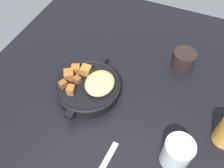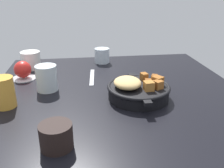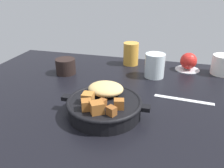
# 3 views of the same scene
# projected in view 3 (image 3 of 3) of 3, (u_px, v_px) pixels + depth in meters

# --- Properties ---
(ground_plane) EXTENTS (1.10, 0.91, 0.02)m
(ground_plane) POSITION_uv_depth(u_px,v_px,m) (101.00, 106.00, 0.71)
(ground_plane) COLOR black
(cast_iron_skillet) EXTENTS (0.26, 0.21, 0.08)m
(cast_iron_skillet) POSITION_uv_depth(u_px,v_px,m) (104.00, 104.00, 0.63)
(cast_iron_skillet) COLOR black
(cast_iron_skillet) RESTS_ON ground_plane
(saucer_plate) EXTENTS (0.10, 0.10, 0.01)m
(saucer_plate) POSITION_uv_depth(u_px,v_px,m) (187.00, 69.00, 0.96)
(saucer_plate) COLOR #B7BABF
(saucer_plate) RESTS_ON ground_plane
(red_apple) EXTENTS (0.07, 0.07, 0.07)m
(red_apple) POSITION_uv_depth(u_px,v_px,m) (188.00, 61.00, 0.94)
(red_apple) COLOR red
(red_apple) RESTS_ON saucer_plate
(butter_knife) EXTENTS (0.19, 0.03, 0.00)m
(butter_knife) POSITION_uv_depth(u_px,v_px,m) (184.00, 100.00, 0.72)
(butter_knife) COLOR silver
(butter_knife) RESTS_ON ground_plane
(juice_glass_amber) EXTENTS (0.07, 0.07, 0.10)m
(juice_glass_amber) POSITION_uv_depth(u_px,v_px,m) (131.00, 54.00, 1.01)
(juice_glass_amber) COLOR gold
(juice_glass_amber) RESTS_ON ground_plane
(water_glass_tall) EXTENTS (0.08, 0.08, 0.09)m
(water_glass_tall) POSITION_uv_depth(u_px,v_px,m) (155.00, 65.00, 0.88)
(water_glass_tall) COLOR silver
(water_glass_tall) RESTS_ON ground_plane
(ceramic_mug_white) EXTENTS (0.09, 0.09, 0.08)m
(ceramic_mug_white) POSITION_uv_depth(u_px,v_px,m) (223.00, 65.00, 0.91)
(ceramic_mug_white) COLOR silver
(ceramic_mug_white) RESTS_ON ground_plane
(coffee_mug_dark) EXTENTS (0.08, 0.08, 0.06)m
(coffee_mug_dark) POSITION_uv_depth(u_px,v_px,m) (66.00, 66.00, 0.91)
(coffee_mug_dark) COLOR black
(coffee_mug_dark) RESTS_ON ground_plane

